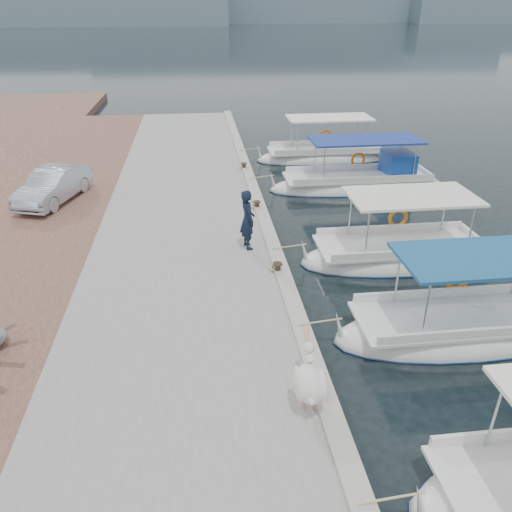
{
  "coord_description": "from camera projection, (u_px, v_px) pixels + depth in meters",
  "views": [
    {
      "loc": [
        -2.46,
        -10.94,
        7.52
      ],
      "look_at": [
        -1.0,
        1.3,
        1.2
      ],
      "focal_mm": 35.0,
      "sensor_mm": 36.0,
      "label": 1
    }
  ],
  "objects": [
    {
      "name": "cobblestone_strip",
      "position": [
        37.0,
        243.0,
        16.82
      ],
      "size": [
        4.0,
        40.0,
        0.5
      ],
      "primitive_type": "cube",
      "color": "brown",
      "rests_on": "ground"
    },
    {
      "name": "pelican",
      "position": [
        309.0,
        381.0,
        9.4
      ],
      "size": [
        0.64,
        1.58,
        1.22
      ],
      "color": "tan",
      "rests_on": "concrete_quay"
    },
    {
      "name": "distant_hills",
      "position": [
        273.0,
        1.0,
        191.08
      ],
      "size": [
        330.0,
        60.0,
        18.0
      ],
      "color": "slate",
      "rests_on": "ground"
    },
    {
      "name": "fishing_caique_e",
      "position": [
        324.0,
        157.0,
        26.42
      ],
      "size": [
        7.17,
        2.21,
        2.83
      ],
      "color": "silver",
      "rests_on": "ground"
    },
    {
      "name": "parked_car",
      "position": [
        53.0,
        186.0,
        19.33
      ],
      "size": [
        2.45,
        4.09,
        1.27
      ],
      "primitive_type": "imported",
      "rotation": [
        0.0,
        0.0,
        -0.31
      ],
      "color": "#A6AFBE",
      "rests_on": "cobblestone_strip"
    },
    {
      "name": "fishing_caique_d",
      "position": [
        359.0,
        184.0,
        22.38
      ],
      "size": [
        7.98,
        2.27,
        2.83
      ],
      "color": "silver",
      "rests_on": "ground"
    },
    {
      "name": "fishing_caique_b",
      "position": [
        460.0,
        331.0,
        12.54
      ],
      "size": [
        6.54,
        2.27,
        2.83
      ],
      "color": "silver",
      "rests_on": "ground"
    },
    {
      "name": "mooring_bollards",
      "position": [
        278.0,
        267.0,
        14.33
      ],
      "size": [
        0.28,
        20.28,
        0.33
      ],
      "color": "black",
      "rests_on": "concrete_quay"
    },
    {
      "name": "concrete_quay",
      "position": [
        186.0,
        235.0,
        17.34
      ],
      "size": [
        6.0,
        40.0,
        0.5
      ],
      "primitive_type": "cube",
      "color": "gray",
      "rests_on": "ground"
    },
    {
      "name": "fishing_caique_c",
      "position": [
        398.0,
        257.0,
        16.18
      ],
      "size": [
        6.49,
        2.38,
        2.83
      ],
      "color": "silver",
      "rests_on": "ground"
    },
    {
      "name": "quay_curb",
      "position": [
        266.0,
        223.0,
        17.5
      ],
      "size": [
        0.44,
        40.0,
        0.12
      ],
      "primitive_type": "cube",
      "color": "#A7A194",
      "rests_on": "concrete_quay"
    },
    {
      "name": "ground",
      "position": [
        299.0,
        316.0,
        13.36
      ],
      "size": [
        400.0,
        400.0,
        0.0
      ],
      "primitive_type": "plane",
      "color": "black",
      "rests_on": "ground"
    },
    {
      "name": "fisherman",
      "position": [
        248.0,
        220.0,
        15.5
      ],
      "size": [
        0.6,
        0.78,
        1.92
      ],
      "primitive_type": "imported",
      "rotation": [
        0.0,
        0.0,
        1.79
      ],
      "color": "black",
      "rests_on": "concrete_quay"
    }
  ]
}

